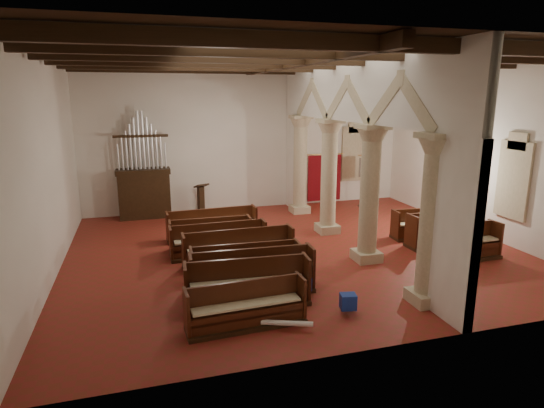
{
  "coord_description": "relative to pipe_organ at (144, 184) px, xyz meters",
  "views": [
    {
      "loc": [
        -4.56,
        -13.15,
        4.89
      ],
      "look_at": [
        -0.59,
        0.5,
        1.45
      ],
      "focal_mm": 30.0,
      "sensor_mm": 36.0,
      "label": 1
    }
  ],
  "objects": [
    {
      "name": "floor",
      "position": [
        4.5,
        -5.5,
        -1.37
      ],
      "size": [
        14.0,
        14.0,
        0.0
      ],
      "primitive_type": "plane",
      "color": "maroon",
      "rests_on": "ground"
    },
    {
      "name": "ceiling",
      "position": [
        4.5,
        -5.5,
        4.63
      ],
      "size": [
        14.0,
        14.0,
        0.0
      ],
      "primitive_type": "plane",
      "rotation": [
        3.14,
        0.0,
        0.0
      ],
      "color": "black",
      "rests_on": "wall_back"
    },
    {
      "name": "wall_back",
      "position": [
        4.5,
        0.5,
        1.63
      ],
      "size": [
        14.0,
        0.02,
        6.0
      ],
      "primitive_type": "cube",
      "color": "white",
      "rests_on": "floor"
    },
    {
      "name": "wall_front",
      "position": [
        4.5,
        -11.5,
        1.63
      ],
      "size": [
        14.0,
        0.02,
        6.0
      ],
      "primitive_type": "cube",
      "color": "white",
      "rests_on": "floor"
    },
    {
      "name": "wall_left",
      "position": [
        -2.5,
        -5.5,
        1.63
      ],
      "size": [
        0.02,
        12.0,
        6.0
      ],
      "primitive_type": "cube",
      "color": "white",
      "rests_on": "floor"
    },
    {
      "name": "wall_right",
      "position": [
        11.5,
        -5.5,
        1.63
      ],
      "size": [
        0.02,
        12.0,
        6.0
      ],
      "primitive_type": "cube",
      "color": "white",
      "rests_on": "floor"
    },
    {
      "name": "ceiling_beams",
      "position": [
        4.5,
        -5.5,
        4.45
      ],
      "size": [
        13.8,
        11.8,
        0.3
      ],
      "primitive_type": null,
      "color": "black",
      "rests_on": "wall_back"
    },
    {
      "name": "arcade",
      "position": [
        6.3,
        -5.5,
        2.19
      ],
      "size": [
        0.9,
        11.9,
        6.0
      ],
      "color": "beige",
      "rests_on": "floor"
    },
    {
      "name": "window_right_a",
      "position": [
        11.48,
        -7.0,
        0.83
      ],
      "size": [
        0.03,
        1.0,
        2.2
      ],
      "primitive_type": "cube",
      "color": "#2D6649",
      "rests_on": "wall_right"
    },
    {
      "name": "window_right_b",
      "position": [
        11.48,
        -3.0,
        0.83
      ],
      "size": [
        0.03,
        1.0,
        2.2
      ],
      "primitive_type": "cube",
      "color": "#2D6649",
      "rests_on": "wall_right"
    },
    {
      "name": "window_back",
      "position": [
        9.5,
        0.48,
        0.83
      ],
      "size": [
        1.0,
        0.03,
        2.2
      ],
      "primitive_type": "cube",
      "color": "#2D6649",
      "rests_on": "wall_back"
    },
    {
      "name": "pipe_organ",
      "position": [
        0.0,
        0.0,
        0.0
      ],
      "size": [
        2.1,
        0.85,
        4.4
      ],
      "color": "black",
      "rests_on": "floor"
    },
    {
      "name": "lectern",
      "position": [
        2.26,
        -0.01,
        -0.83
      ],
      "size": [
        0.64,
        0.68,
        1.3
      ],
      "rotation": [
        0.0,
        0.0,
        0.38
      ],
      "color": "#391C12",
      "rests_on": "floor"
    },
    {
      "name": "dossal_curtain",
      "position": [
        8.0,
        0.42,
        -0.21
      ],
      "size": [
        1.8,
        0.07,
        2.17
      ],
      "color": "maroon",
      "rests_on": "floor"
    },
    {
      "name": "processional_banner",
      "position": [
        9.36,
        -0.72,
        -0.57
      ],
      "size": [
        0.52,
        0.66,
        2.36
      ],
      "rotation": [
        0.0,
        0.0,
        0.33
      ],
      "color": "black",
      "rests_on": "floor"
    },
    {
      "name": "hymnal_box_a",
      "position": [
        4.29,
        -9.95,
        -1.09
      ],
      "size": [
        0.41,
        0.35,
        0.36
      ],
      "primitive_type": "cube",
      "rotation": [
        0.0,
        0.0,
        -0.2
      ],
      "color": "navy",
      "rests_on": "floor"
    },
    {
      "name": "hymnal_box_b",
      "position": [
        3.63,
        -8.75,
        -1.1
      ],
      "size": [
        0.42,
        0.38,
        0.35
      ],
      "primitive_type": "cube",
      "rotation": [
        0.0,
        0.0,
        0.32
      ],
      "color": "navy",
      "rests_on": "floor"
    },
    {
      "name": "hymnal_box_c",
      "position": [
        3.68,
        -5.35,
        -1.12
      ],
      "size": [
        0.31,
        0.26,
        0.3
      ],
      "primitive_type": "cube",
      "rotation": [
        0.0,
        0.0,
        -0.03
      ],
      "color": "navy",
      "rests_on": "floor"
    },
    {
      "name": "tube_heater_a",
      "position": [
        2.7,
        -10.31,
        -1.21
      ],
      "size": [
        1.08,
        0.51,
        0.11
      ],
      "primitive_type": "cylinder",
      "rotation": [
        0.0,
        1.57,
        -0.37
      ],
      "color": "white",
      "rests_on": "floor"
    },
    {
      "name": "tube_heater_b",
      "position": [
        1.33,
        -9.17,
        -1.21
      ],
      "size": [
        0.92,
        0.11,
        0.09
      ],
      "primitive_type": "cylinder",
      "rotation": [
        0.0,
        1.57,
        0.02
      ],
      "color": "silver",
      "rests_on": "floor"
    },
    {
      "name": "nave_pew_0",
      "position": [
        1.9,
        -9.91,
        -1.04
      ],
      "size": [
        2.63,
        0.8,
        0.99
      ],
      "rotation": [
        0.0,
        0.0,
        0.05
      ],
      "color": "black",
      "rests_on": "floor"
    },
    {
      "name": "nave_pew_1",
      "position": [
        2.17,
        -8.93,
        -1.0
      ],
      "size": [
        2.99,
        0.94,
        1.12
      ],
      "rotation": [
        0.0,
        0.0,
        -0.07
      ],
      "color": "black",
      "rests_on": "floor"
    },
    {
      "name": "nave_pew_2",
      "position": [
        2.44,
        -8.31,
        -1.0
      ],
      "size": [
        3.14,
        0.89,
        1.13
      ],
      "rotation": [
        0.0,
        0.0,
        -0.05
      ],
      "color": "black",
      "rests_on": "floor"
    },
    {
      "name": "nave_pew_3",
      "position": [
        2.48,
        -7.39,
        -1.05
      ],
      "size": [
        2.98,
        0.78,
        0.98
      ],
      "rotation": [
        0.0,
        0.0,
        -0.04
      ],
      "color": "black",
      "rests_on": "floor"
    },
    {
      "name": "nave_pew_4",
      "position": [
        2.52,
        -6.32,
        -1.02
      ],
      "size": [
        3.25,
        0.75,
        1.06
      ],
      "rotation": [
        0.0,
        0.0,
        0.01
      ],
      "color": "black",
      "rests_on": "floor"
    },
    {
      "name": "nave_pew_5",
      "position": [
        2.1,
        -5.31,
        -1.04
      ],
      "size": [
        2.99,
        0.73,
        1.02
      ],
      "rotation": [
        0.0,
        0.0,
        0.02
      ],
      "color": "black",
      "rests_on": "floor"
    },
    {
      "name": "nave_pew_6",
      "position": [
        1.95,
        -4.67,
        -1.03
      ],
      "size": [
        2.62,
        0.73,
        1.02
      ],
      "rotation": [
        0.0,
        0.0,
        -0.02
      ],
      "color": "black",
      "rests_on": "floor"
    },
    {
      "name": "nave_pew_7",
      "position": [
        2.19,
        -3.52,
        -1.03
      ],
      "size": [
        3.16,
        0.85,
        1.03
      ],
      "rotation": [
        0.0,
        0.0,
        0.05
      ],
      "color": "black",
      "rests_on": "floor"
    },
    {
      "name": "aisle_pew_0",
      "position": [
        9.37,
        -7.73,
        -1.0
      ],
      "size": [
        1.96,
        0.78,
        1.1
      ],
      "rotation": [
        0.0,
        0.0,
        0.02
      ],
      "color": "black",
      "rests_on": "floor"
    },
    {
      "name": "aisle_pew_1",
      "position": [
        9.19,
        -6.44,
        -0.99
      ],
      "size": [
        2.13,
        0.82,
        1.14
      ],
      "rotation": [
        0.0,
        0.0,
        0.03
      ],
      "color": "black",
      "rests_on": "floor"
    },
    {
      "name": "aisle_pew_2",
      "position": [
        9.16,
        -5.5,
        -1.03
      ],
      "size": [
        2.02,
        0.79,
        1.02
      ],
      "rotation": [
        0.0,
        0.0,
        -0.05
      ],
      "color": "black",
      "rests_on": "floor"
    }
  ]
}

